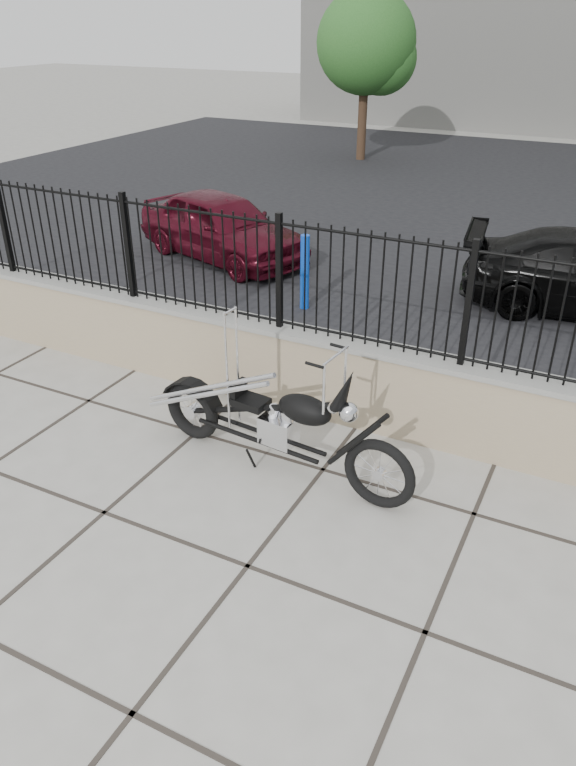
# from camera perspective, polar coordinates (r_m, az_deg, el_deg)

# --- Properties ---
(ground_plane) EXTENTS (90.00, 90.00, 0.00)m
(ground_plane) POSITION_cam_1_polar(r_m,az_deg,el_deg) (5.80, -3.40, -15.04)
(ground_plane) COLOR #99968E
(ground_plane) RESTS_ON ground
(parking_lot) EXTENTS (30.00, 30.00, 0.00)m
(parking_lot) POSITION_cam_1_polar(r_m,az_deg,el_deg) (16.71, 19.12, 13.31)
(parking_lot) COLOR black
(parking_lot) RESTS_ON ground
(retaining_wall) EXTENTS (14.00, 0.36, 0.96)m
(retaining_wall) POSITION_cam_1_polar(r_m,az_deg,el_deg) (7.36, 6.24, -0.10)
(retaining_wall) COLOR gray
(retaining_wall) RESTS_ON ground_plane
(iron_fence) EXTENTS (14.00, 0.08, 1.20)m
(iron_fence) POSITION_cam_1_polar(r_m,az_deg,el_deg) (6.91, 6.71, 7.77)
(iron_fence) COLOR black
(iron_fence) RESTS_ON retaining_wall
(chopper_motorcycle) EXTENTS (2.72, 0.73, 1.61)m
(chopper_motorcycle) POSITION_cam_1_polar(r_m,az_deg,el_deg) (6.43, -1.21, -1.15)
(chopper_motorcycle) COLOR black
(chopper_motorcycle) RESTS_ON ground_plane
(car_red) EXTENTS (3.79, 2.44, 1.20)m
(car_red) POSITION_cam_1_polar(r_m,az_deg,el_deg) (12.63, -5.55, 12.93)
(car_red) COLOR #480A17
(car_red) RESTS_ON parking_lot
(bollard_a) EXTENTS (0.17, 0.17, 1.14)m
(bollard_a) POSITION_cam_1_polar(r_m,az_deg,el_deg) (10.31, 1.41, 9.22)
(bollard_a) COLOR #0E36DB
(bollard_a) RESTS_ON ground_plane
(tree_left) EXTENTS (2.83, 2.83, 4.77)m
(tree_left) POSITION_cam_1_polar(r_m,az_deg,el_deg) (21.72, 6.56, 26.79)
(tree_left) COLOR #382619
(tree_left) RESTS_ON ground_plane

